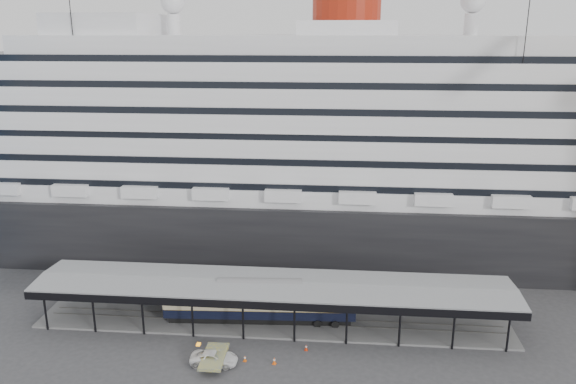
% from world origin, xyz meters
% --- Properties ---
extents(ground, '(200.00, 200.00, 0.00)m').
position_xyz_m(ground, '(0.00, 0.00, 0.00)').
color(ground, '#363638').
rests_on(ground, ground).
extents(cruise_ship, '(130.00, 30.00, 43.90)m').
position_xyz_m(cruise_ship, '(0.05, 32.00, 18.35)').
color(cruise_ship, black).
rests_on(cruise_ship, ground).
extents(platform_canopy, '(56.00, 9.18, 5.30)m').
position_xyz_m(platform_canopy, '(0.00, 5.00, 2.36)').
color(platform_canopy, slate).
rests_on(platform_canopy, ground).
extents(port_truck, '(4.96, 2.32, 1.37)m').
position_xyz_m(port_truck, '(-5.11, -4.29, 0.69)').
color(port_truck, white).
rests_on(port_truck, ground).
extents(pullman_carriage, '(22.70, 4.11, 22.17)m').
position_xyz_m(pullman_carriage, '(-1.57, 5.00, 2.69)').
color(pullman_carriage, black).
rests_on(pullman_carriage, ground).
extents(traffic_cone_left, '(0.43, 0.43, 0.70)m').
position_xyz_m(traffic_cone_left, '(-2.00, -3.50, 0.35)').
color(traffic_cone_left, '#E1580C').
rests_on(traffic_cone_left, ground).
extents(traffic_cone_mid, '(0.50, 0.50, 0.78)m').
position_xyz_m(traffic_cone_mid, '(1.15, -3.72, 0.39)').
color(traffic_cone_mid, '#F2580D').
rests_on(traffic_cone_mid, ground).
extents(traffic_cone_right, '(0.37, 0.37, 0.70)m').
position_xyz_m(traffic_cone_right, '(4.31, -0.81, 0.35)').
color(traffic_cone_right, red).
rests_on(traffic_cone_right, ground).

